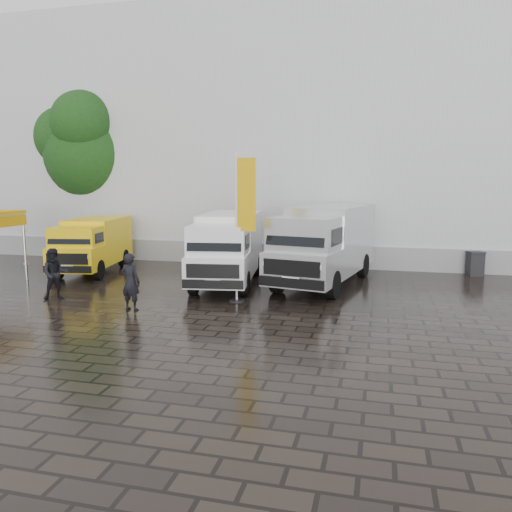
{
  "coord_description": "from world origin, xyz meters",
  "views": [
    {
      "loc": [
        4.38,
        -14.16,
        3.84
      ],
      "look_at": [
        0.29,
        2.2,
        1.3
      ],
      "focal_mm": 35.0,
      "sensor_mm": 36.0,
      "label": 1
    }
  ],
  "objects_px": {
    "person_tent": "(55,274)",
    "flagpole": "(242,220)",
    "van_white": "(228,249)",
    "wheelie_bin": "(475,264)",
    "person_front": "(131,282)",
    "van_silver": "(325,246)",
    "van_yellow": "(92,246)"
  },
  "relations": [
    {
      "from": "van_silver",
      "to": "wheelie_bin",
      "type": "distance_m",
      "value": 6.68
    },
    {
      "from": "wheelie_bin",
      "to": "person_front",
      "type": "relative_size",
      "value": 0.58
    },
    {
      "from": "van_yellow",
      "to": "van_silver",
      "type": "relative_size",
      "value": 0.73
    },
    {
      "from": "van_white",
      "to": "flagpole",
      "type": "xyz_separation_m",
      "value": [
        1.28,
        -2.59,
        1.32
      ]
    },
    {
      "from": "van_yellow",
      "to": "person_tent",
      "type": "bearing_deg",
      "value": -82.17
    },
    {
      "from": "person_tent",
      "to": "flagpole",
      "type": "bearing_deg",
      "value": -24.2
    },
    {
      "from": "wheelie_bin",
      "to": "person_tent",
      "type": "xyz_separation_m",
      "value": [
        -14.06,
        -7.73,
        0.34
      ]
    },
    {
      "from": "van_white",
      "to": "wheelie_bin",
      "type": "relative_size",
      "value": 6.01
    },
    {
      "from": "van_silver",
      "to": "flagpole",
      "type": "distance_m",
      "value": 4.24
    },
    {
      "from": "van_white",
      "to": "person_tent",
      "type": "xyz_separation_m",
      "value": [
        -4.74,
        -3.76,
        -0.46
      ]
    },
    {
      "from": "person_front",
      "to": "van_yellow",
      "type": "bearing_deg",
      "value": -39.52
    },
    {
      "from": "person_tent",
      "to": "van_silver",
      "type": "bearing_deg",
      "value": -6.28
    },
    {
      "from": "person_front",
      "to": "person_tent",
      "type": "xyz_separation_m",
      "value": [
        -3.08,
        0.7,
        -0.02
      ]
    },
    {
      "from": "van_silver",
      "to": "flagpole",
      "type": "height_order",
      "value": "flagpole"
    },
    {
      "from": "wheelie_bin",
      "to": "van_yellow",
      "type": "bearing_deg",
      "value": 178.88
    },
    {
      "from": "flagpole",
      "to": "wheelie_bin",
      "type": "relative_size",
      "value": 4.74
    },
    {
      "from": "van_silver",
      "to": "person_front",
      "type": "height_order",
      "value": "van_silver"
    },
    {
      "from": "van_white",
      "to": "van_silver",
      "type": "relative_size",
      "value": 0.9
    },
    {
      "from": "van_white",
      "to": "flagpole",
      "type": "bearing_deg",
      "value": -71.86
    },
    {
      "from": "flagpole",
      "to": "wheelie_bin",
      "type": "xyz_separation_m",
      "value": [
        8.05,
        6.56,
        -2.13
      ]
    },
    {
      "from": "wheelie_bin",
      "to": "person_tent",
      "type": "height_order",
      "value": "person_tent"
    },
    {
      "from": "wheelie_bin",
      "to": "person_front",
      "type": "height_order",
      "value": "person_front"
    },
    {
      "from": "van_white",
      "to": "van_silver",
      "type": "bearing_deg",
      "value": 4.73
    },
    {
      "from": "van_white",
      "to": "person_front",
      "type": "bearing_deg",
      "value": -118.48
    },
    {
      "from": "van_white",
      "to": "person_front",
      "type": "height_order",
      "value": "van_white"
    },
    {
      "from": "van_silver",
      "to": "person_front",
      "type": "xyz_separation_m",
      "value": [
        -5.17,
        -5.26,
        -0.59
      ]
    },
    {
      "from": "van_yellow",
      "to": "flagpole",
      "type": "distance_m",
      "value": 8.41
    },
    {
      "from": "person_front",
      "to": "flagpole",
      "type": "bearing_deg",
      "value": -137.85
    },
    {
      "from": "flagpole",
      "to": "van_silver",
      "type": "bearing_deg",
      "value": 56.53
    },
    {
      "from": "van_yellow",
      "to": "flagpole",
      "type": "height_order",
      "value": "flagpole"
    },
    {
      "from": "wheelie_bin",
      "to": "flagpole",
      "type": "bearing_deg",
      "value": -153.24
    },
    {
      "from": "van_silver",
      "to": "flagpole",
      "type": "relative_size",
      "value": 1.41
    }
  ]
}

